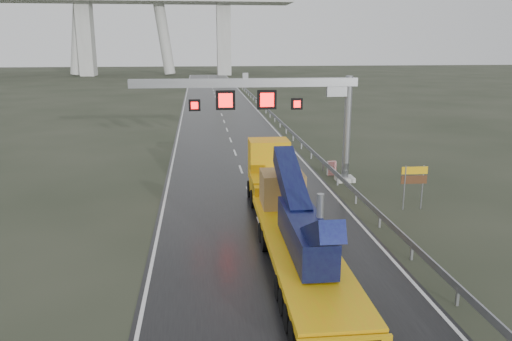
{
  "coord_description": "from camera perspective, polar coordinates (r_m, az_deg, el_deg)",
  "views": [
    {
      "loc": [
        -3.04,
        -14.44,
        9.26
      ],
      "look_at": [
        -0.33,
        9.15,
        3.2
      ],
      "focal_mm": 35.0,
      "sensor_mm": 36.0,
      "label": 1
    }
  ],
  "objects": [
    {
      "name": "ground",
      "position": [
        17.42,
        4.74,
        -17.84
      ],
      "size": [
        400.0,
        400.0,
        0.0
      ],
      "primitive_type": "plane",
      "color": "#272D20",
      "rests_on": "ground"
    },
    {
      "name": "road",
      "position": [
        55.3,
        -3.34,
        4.66
      ],
      "size": [
        11.0,
        200.0,
        0.02
      ],
      "primitive_type": "cube",
      "color": "black",
      "rests_on": "ground"
    },
    {
      "name": "guardrail",
      "position": [
        46.17,
        4.98,
        3.58
      ],
      "size": [
        0.2,
        140.0,
        1.4
      ],
      "primitive_type": null,
      "color": "gray",
      "rests_on": "ground"
    },
    {
      "name": "sign_gantry",
      "position": [
        33.04,
        2.46,
        7.96
      ],
      "size": [
        14.9,
        1.2,
        7.42
      ],
      "color": "#BBBCB6",
      "rests_on": "ground"
    },
    {
      "name": "heavy_haul_truck",
      "position": [
        24.59,
        3.41,
        -3.68
      ],
      "size": [
        2.92,
        18.43,
        4.32
      ],
      "rotation": [
        0.0,
        0.0,
        -0.01
      ],
      "color": "orange",
      "rests_on": "ground"
    },
    {
      "name": "exit_sign_pair",
      "position": [
        29.68,
        17.61,
        -0.93
      ],
      "size": [
        1.5,
        0.12,
        2.57
      ],
      "rotation": [
        0.0,
        0.0,
        -0.04
      ],
      "color": "gray",
      "rests_on": "ground"
    },
    {
      "name": "striped_barrier",
      "position": [
        36.49,
        8.64,
        0.28
      ],
      "size": [
        0.61,
        0.33,
        1.02
      ],
      "primitive_type": "cube",
      "rotation": [
        0.0,
        0.0,
        0.0
      ],
      "color": "red",
      "rests_on": "ground"
    }
  ]
}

